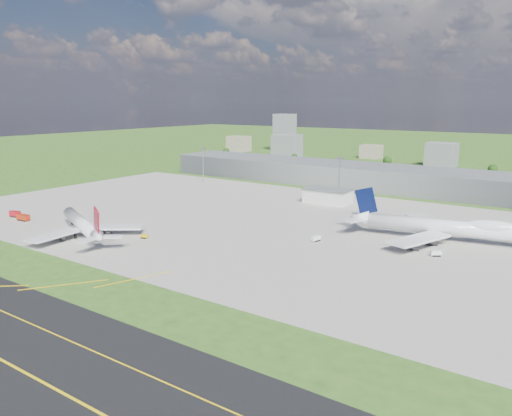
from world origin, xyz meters
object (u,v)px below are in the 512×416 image
Objects in this scene: airliner_blue_quad at (447,228)px; crash_tender at (15,214)px; van_white_near at (316,239)px; fire_truck at (23,218)px; airliner_red_twin at (83,225)px; van_white_far at (436,254)px; tug_yellow at (144,237)px.

airliner_blue_quad reaches higher than crash_tender.
van_white_near is at bearing 10.74° from crash_tender.
airliner_red_twin is at bearing -7.39° from fire_truck.
fire_truck reaches higher than van_white_far.
fire_truck is at bearing 162.17° from van_white_far.
airliner_blue_quad is 22.14× the size of tug_yellow.
van_white_far is (188.62, 58.83, -0.52)m from fire_truck.
airliner_red_twin is 104.22m from van_white_near.
van_white_near is (90.52, 51.53, -3.65)m from airliner_red_twin.
airliner_blue_quad is 213.85m from crash_tender.
airliner_red_twin is 16.89× the size of tug_yellow.
airliner_red_twin is 151.34m from van_white_far.
airliner_red_twin reaches higher than fire_truck.
airliner_red_twin is 28.94m from tug_yellow.
van_white_far is (48.65, 7.83, -0.09)m from van_white_near.
tug_yellow is at bearing -0.70° from crash_tender.
fire_truck is at bearing -166.30° from airliner_blue_quad.
airliner_blue_quad is 204.35m from fire_truck.
crash_tender is 1.32× the size of van_white_near.
crash_tender is at bearing 170.42° from tug_yellow.
tug_yellow is at bearing 136.00° from van_white_near.
airliner_blue_quad is 10.97× the size of fire_truck.
airliner_blue_quad reaches higher than fire_truck.
van_white_far is (199.91, 56.66, -0.51)m from crash_tender.
fire_truck is 1.71× the size of van_white_far.
van_white_far is at bearing 6.44° from tug_yellow.
fire_truck is 11.49m from crash_tender.
van_white_far is at bearing -133.10° from airliner_red_twin.
van_white_near is at bearing 153.99° from van_white_far.
tug_yellow is at bearing -130.40° from airliner_red_twin.
tug_yellow is 0.77× the size of van_white_near.
airliner_red_twin is at bearing 134.54° from van_white_near.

